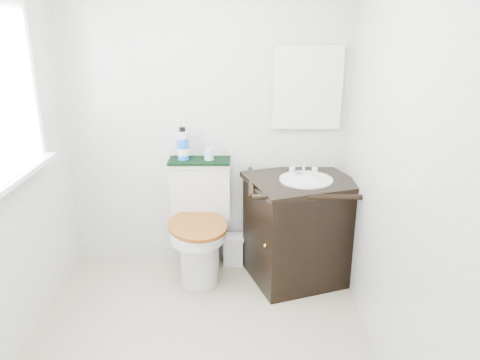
{
  "coord_description": "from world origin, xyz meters",
  "views": [
    {
      "loc": [
        0.28,
        -2.36,
        1.96
      ],
      "look_at": [
        0.26,
        0.75,
        0.87
      ],
      "focal_mm": 35.0,
      "sensor_mm": 36.0,
      "label": 1
    }
  ],
  "objects_px": {
    "cup": "(209,154)",
    "mouthwash_bottle": "(183,145)",
    "toilet": "(200,228)",
    "trash_bin": "(233,249)",
    "vanity": "(299,226)"
  },
  "relations": [
    {
      "from": "toilet",
      "to": "mouthwash_bottle",
      "type": "relative_size",
      "value": 3.54
    },
    {
      "from": "trash_bin",
      "to": "mouthwash_bottle",
      "type": "xyz_separation_m",
      "value": [
        -0.38,
        0.0,
        0.9
      ]
    },
    {
      "from": "vanity",
      "to": "trash_bin",
      "type": "bearing_deg",
      "value": 159.1
    },
    {
      "from": "cup",
      "to": "mouthwash_bottle",
      "type": "bearing_deg",
      "value": 177.22
    },
    {
      "from": "trash_bin",
      "to": "mouthwash_bottle",
      "type": "height_order",
      "value": "mouthwash_bottle"
    },
    {
      "from": "trash_bin",
      "to": "mouthwash_bottle",
      "type": "distance_m",
      "value": 0.97
    },
    {
      "from": "mouthwash_bottle",
      "to": "cup",
      "type": "bearing_deg",
      "value": -2.78
    },
    {
      "from": "vanity",
      "to": "mouthwash_bottle",
      "type": "xyz_separation_m",
      "value": [
        -0.9,
        0.2,
        0.59
      ]
    },
    {
      "from": "mouthwash_bottle",
      "to": "toilet",
      "type": "bearing_deg",
      "value": -47.73
    },
    {
      "from": "mouthwash_bottle",
      "to": "vanity",
      "type": "bearing_deg",
      "value": -12.42
    },
    {
      "from": "trash_bin",
      "to": "mouthwash_bottle",
      "type": "relative_size",
      "value": 1.02
    },
    {
      "from": "cup",
      "to": "toilet",
      "type": "bearing_deg",
      "value": -119.86
    },
    {
      "from": "trash_bin",
      "to": "vanity",
      "type": "bearing_deg",
      "value": -20.9
    },
    {
      "from": "vanity",
      "to": "mouthwash_bottle",
      "type": "distance_m",
      "value": 1.09
    },
    {
      "from": "toilet",
      "to": "trash_bin",
      "type": "height_order",
      "value": "toilet"
    }
  ]
}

